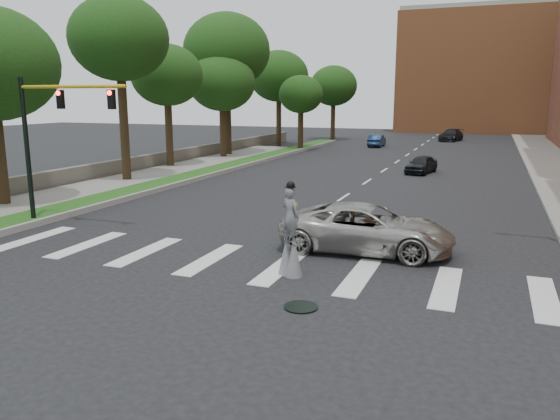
% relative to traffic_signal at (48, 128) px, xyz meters
% --- Properties ---
extents(ground_plane, '(160.00, 160.00, 0.00)m').
position_rel_traffic_signal_xyz_m(ground_plane, '(9.78, -3.00, -4.15)').
color(ground_plane, black).
rests_on(ground_plane, ground).
extents(grass_median, '(2.00, 60.00, 0.25)m').
position_rel_traffic_signal_xyz_m(grass_median, '(-1.72, 17.00, -4.03)').
color(grass_median, '#1D4D16').
rests_on(grass_median, ground).
extents(median_curb, '(0.20, 60.00, 0.28)m').
position_rel_traffic_signal_xyz_m(median_curb, '(-0.67, 17.00, -4.01)').
color(median_curb, '#969691').
rests_on(median_curb, ground).
extents(sidewalk_left, '(4.00, 60.00, 0.18)m').
position_rel_traffic_signal_xyz_m(sidewalk_left, '(-4.72, 7.00, -4.06)').
color(sidewalk_left, gray).
rests_on(sidewalk_left, ground).
extents(stone_wall, '(0.50, 56.00, 1.10)m').
position_rel_traffic_signal_xyz_m(stone_wall, '(-7.22, 19.00, -3.60)').
color(stone_wall, '#5E5A51').
rests_on(stone_wall, ground).
extents(manhole, '(0.90, 0.90, 0.04)m').
position_rel_traffic_signal_xyz_m(manhole, '(12.78, -5.00, -4.13)').
color(manhole, black).
rests_on(manhole, ground).
extents(building_backdrop, '(26.00, 14.00, 18.00)m').
position_rel_traffic_signal_xyz_m(building_backdrop, '(15.78, 75.00, 4.85)').
color(building_backdrop, '#C56E3E').
rests_on(building_backdrop, ground).
extents(traffic_signal, '(5.30, 0.23, 6.20)m').
position_rel_traffic_signal_xyz_m(traffic_signal, '(0.00, 0.00, 0.00)').
color(traffic_signal, black).
rests_on(traffic_signal, ground).
extents(stilt_performer, '(0.81, 0.65, 2.94)m').
position_rel_traffic_signal_xyz_m(stilt_performer, '(11.62, -2.61, -2.99)').
color(stilt_performer, black).
rests_on(stilt_performer, ground).
extents(suv_crossing, '(6.12, 2.95, 1.68)m').
position_rel_traffic_signal_xyz_m(suv_crossing, '(13.23, 0.88, -3.31)').
color(suv_crossing, '#A8A69F').
rests_on(suv_crossing, ground).
extents(car_near, '(2.22, 3.98, 1.28)m').
position_rel_traffic_signal_xyz_m(car_near, '(12.55, 22.43, -3.51)').
color(car_near, black).
rests_on(car_near, ground).
extents(car_mid, '(1.46, 4.03, 1.32)m').
position_rel_traffic_signal_xyz_m(car_mid, '(5.34, 42.58, -3.49)').
color(car_mid, '#15294C').
rests_on(car_mid, ground).
extents(car_far, '(3.07, 5.30, 1.45)m').
position_rel_traffic_signal_xyz_m(car_far, '(12.42, 53.82, -3.43)').
color(car_far, black).
rests_on(car_far, ground).
extents(tree_2, '(6.12, 6.12, 11.54)m').
position_rel_traffic_signal_xyz_m(tree_2, '(-4.77, 11.41, 4.73)').
color(tree_2, black).
rests_on(tree_2, ground).
extents(tree_3, '(5.42, 5.42, 9.31)m').
position_rel_traffic_signal_xyz_m(tree_3, '(-6.07, 18.65, 2.80)').
color(tree_3, black).
rests_on(tree_3, ground).
extents(tree_4, '(7.85, 7.85, 12.84)m').
position_rel_traffic_signal_xyz_m(tree_4, '(-5.75, 28.22, 5.32)').
color(tree_4, black).
rests_on(tree_4, ground).
extents(tree_5, '(6.57, 6.57, 10.43)m').
position_rel_traffic_signal_xyz_m(tree_5, '(-5.22, 39.80, 3.45)').
color(tree_5, black).
rests_on(tree_5, ground).
extents(tree_6, '(4.47, 4.47, 7.56)m').
position_rel_traffic_signal_xyz_m(tree_6, '(-1.17, 35.54, 1.45)').
color(tree_6, black).
rests_on(tree_6, ground).
extents(tree_7, '(5.88, 5.88, 9.27)m').
position_rel_traffic_signal_xyz_m(tree_7, '(-1.82, 50.03, 2.58)').
color(tree_7, black).
rests_on(tree_7, ground).
extents(tree_8, '(5.91, 5.91, 9.17)m').
position_rel_traffic_signal_xyz_m(tree_8, '(-5.29, 26.21, 2.47)').
color(tree_8, black).
rests_on(tree_8, ground).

